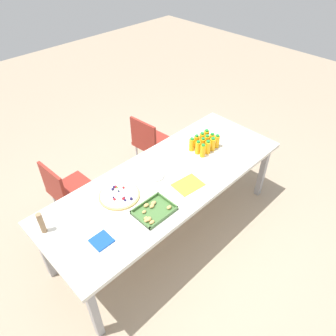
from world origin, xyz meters
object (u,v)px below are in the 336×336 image
at_px(plate_stack, 154,175).
at_px(paper_folder, 188,185).
at_px(juice_bottle_2, 196,141).
at_px(snack_tray, 154,211).
at_px(juice_bottle_7, 198,148).
at_px(juice_bottle_11, 203,151).
at_px(juice_bottle_0, 206,136).
at_px(juice_bottle_4, 212,139).
at_px(juice_bottle_1, 202,139).
at_px(juice_bottle_6, 203,144).
at_px(chair_near_left, 150,141).
at_px(juice_bottle_10, 208,147).
at_px(juice_bottle_8, 217,141).
at_px(fruit_pizza, 119,195).
at_px(juice_bottle_9, 213,144).
at_px(chair_near_right, 67,189).
at_px(juice_bottle_5, 207,141).
at_px(party_table, 167,182).
at_px(juice_bottle_3, 192,145).
at_px(cardboard_tube, 41,223).
at_px(napkin_stack, 102,241).

distance_m(plate_stack, paper_folder, 0.34).
relative_size(juice_bottle_2, snack_tray, 0.46).
xyz_separation_m(juice_bottle_7, juice_bottle_11, (0.01, 0.07, -0.00)).
height_order(juice_bottle_0, juice_bottle_4, juice_bottle_0).
distance_m(juice_bottle_1, juice_bottle_6, 0.10).
bearing_deg(juice_bottle_2, juice_bottle_0, 176.99).
xyz_separation_m(chair_near_left, juice_bottle_10, (-0.05, 0.82, 0.31)).
bearing_deg(juice_bottle_11, juice_bottle_1, -137.03).
bearing_deg(juice_bottle_8, fruit_pizza, -6.79).
xyz_separation_m(juice_bottle_9, juice_bottle_11, (0.16, 0.00, -0.00)).
bearing_deg(chair_near_right, snack_tray, 12.33).
relative_size(juice_bottle_9, fruit_pizza, 0.41).
height_order(juice_bottle_5, paper_folder, juice_bottle_5).
relative_size(juice_bottle_5, juice_bottle_6, 1.01).
bearing_deg(juice_bottle_7, party_table, 6.09).
relative_size(juice_bottle_2, juice_bottle_3, 1.00).
bearing_deg(juice_bottle_7, cardboard_tube, -6.35).
xyz_separation_m(chair_near_left, plate_stack, (0.58, 0.71, 0.25)).
bearing_deg(juice_bottle_7, juice_bottle_3, -86.75).
height_order(chair_near_right, paper_folder, chair_near_right).
height_order(juice_bottle_11, napkin_stack, juice_bottle_11).
relative_size(juice_bottle_4, juice_bottle_11, 0.92).
distance_m(party_table, juice_bottle_11, 0.50).
xyz_separation_m(juice_bottle_0, juice_bottle_7, (0.22, 0.07, 0.00)).
bearing_deg(snack_tray, paper_folder, -177.31).
bearing_deg(plate_stack, juice_bottle_6, 175.83).
xyz_separation_m(juice_bottle_4, juice_bottle_11, (0.23, 0.07, 0.01)).
relative_size(juice_bottle_10, plate_stack, 0.80).
relative_size(juice_bottle_1, juice_bottle_11, 0.97).
xyz_separation_m(chair_near_left, napkin_stack, (1.38, 0.97, 0.25)).
height_order(juice_bottle_1, juice_bottle_11, juice_bottle_11).
distance_m(chair_near_left, juice_bottle_4, 0.84).
distance_m(party_table, paper_folder, 0.22).
bearing_deg(juice_bottle_2, napkin_stack, 11.74).
xyz_separation_m(juice_bottle_11, paper_folder, (0.42, 0.19, -0.07)).
xyz_separation_m(juice_bottle_3, snack_tray, (0.87, 0.36, -0.06)).
relative_size(juice_bottle_8, juice_bottle_9, 1.00).
relative_size(chair_near_left, juice_bottle_10, 5.56).
bearing_deg(juice_bottle_0, juice_bottle_8, 91.49).
height_order(juice_bottle_6, plate_stack, juice_bottle_6).
xyz_separation_m(chair_near_right, snack_tray, (-0.27, 1.02, 0.26)).
bearing_deg(juice_bottle_4, paper_folder, 21.61).
height_order(juice_bottle_10, fruit_pizza, juice_bottle_10).
bearing_deg(paper_folder, cardboard_tube, -20.08).
bearing_deg(juice_bottle_6, juice_bottle_0, -153.87).
bearing_deg(juice_bottle_5, chair_near_left, -80.64).
xyz_separation_m(juice_bottle_3, juice_bottle_7, (-0.00, 0.08, 0.00)).
xyz_separation_m(juice_bottle_5, juice_bottle_8, (-0.08, 0.07, 0.00)).
relative_size(chair_near_left, juice_bottle_6, 5.65).
bearing_deg(napkin_stack, juice_bottle_4, -172.27).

